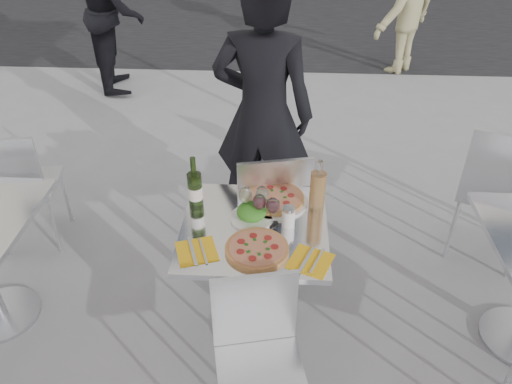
# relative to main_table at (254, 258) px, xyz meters

# --- Properties ---
(ground) EXTENTS (80.00, 80.00, 0.00)m
(ground) POSITION_rel_main_table_xyz_m (0.00, 0.00, -0.54)
(ground) COLOR slate
(street_asphalt) EXTENTS (24.00, 5.00, 0.00)m
(street_asphalt) POSITION_rel_main_table_xyz_m (0.00, 6.50, -0.54)
(street_asphalt) COLOR black
(street_asphalt) RESTS_ON ground
(main_table) EXTENTS (0.72, 0.72, 0.75)m
(main_table) POSITION_rel_main_table_xyz_m (0.00, 0.00, 0.00)
(main_table) COLOR #B7BABF
(main_table) RESTS_ON ground
(chair_far) EXTENTS (0.50, 0.51, 0.92)m
(chair_far) POSITION_rel_main_table_xyz_m (0.07, 0.45, 0.01)
(chair_far) COLOR silver
(chair_far) RESTS_ON ground
(chair_near) EXTENTS (0.45, 0.46, 0.83)m
(chair_near) POSITION_rel_main_table_xyz_m (0.05, -0.53, -0.05)
(chair_near) COLOR silver
(chair_near) RESTS_ON ground
(side_chair_lfar) EXTENTS (0.47, 0.48, 0.90)m
(side_chair_lfar) POSITION_rel_main_table_xyz_m (-1.55, 0.64, -0.01)
(side_chair_lfar) COLOR silver
(side_chair_lfar) RESTS_ON ground
(side_chair_rfar) EXTENTS (0.59, 0.60, 0.99)m
(side_chair_rfar) POSITION_rel_main_table_xyz_m (1.46, 0.68, 0.04)
(side_chair_rfar) COLOR silver
(side_chair_rfar) RESTS_ON ground
(woman_diner) EXTENTS (0.71, 0.52, 1.78)m
(woman_diner) POSITION_rel_main_table_xyz_m (-0.00, 0.95, 0.35)
(woman_diner) COLOR black
(woman_diner) RESTS_ON ground
(pedestrian_a) EXTENTS (0.83, 0.96, 1.70)m
(pedestrian_a) POSITION_rel_main_table_xyz_m (-1.73, 3.49, 0.31)
(pedestrian_a) COLOR black
(pedestrian_a) RESTS_ON ground
(pedestrian_b) EXTENTS (1.09, 1.12, 1.54)m
(pedestrian_b) POSITION_rel_main_table_xyz_m (1.52, 4.15, 0.23)
(pedestrian_b) COLOR #999162
(pedestrian_b) RESTS_ON ground
(pizza_near) EXTENTS (0.30, 0.30, 0.02)m
(pizza_near) POSITION_rel_main_table_xyz_m (0.02, -0.18, 0.22)
(pizza_near) COLOR tan
(pizza_near) RESTS_ON main_table
(pizza_far) EXTENTS (0.35, 0.35, 0.03)m
(pizza_far) POSITION_rel_main_table_xyz_m (0.10, 0.21, 0.23)
(pizza_far) COLOR white
(pizza_far) RESTS_ON main_table
(salad_plate) EXTENTS (0.22, 0.22, 0.09)m
(salad_plate) POSITION_rel_main_table_xyz_m (-0.02, 0.06, 0.25)
(salad_plate) COLOR white
(salad_plate) RESTS_ON main_table
(wine_bottle) EXTENTS (0.07, 0.08, 0.29)m
(wine_bottle) POSITION_rel_main_table_xyz_m (-0.31, 0.14, 0.32)
(wine_bottle) COLOR #36551F
(wine_bottle) RESTS_ON main_table
(carafe) EXTENTS (0.08, 0.08, 0.29)m
(carafe) POSITION_rel_main_table_xyz_m (0.31, 0.15, 0.33)
(carafe) COLOR tan
(carafe) RESTS_ON main_table
(sugar_shaker) EXTENTS (0.06, 0.06, 0.11)m
(sugar_shaker) POSITION_rel_main_table_xyz_m (0.17, 0.02, 0.26)
(sugar_shaker) COLOR white
(sugar_shaker) RESTS_ON main_table
(wineglass_white_a) EXTENTS (0.07, 0.07, 0.16)m
(wineglass_white_a) POSITION_rel_main_table_xyz_m (-0.05, 0.10, 0.32)
(wineglass_white_a) COLOR white
(wineglass_white_a) RESTS_ON main_table
(wineglass_white_b) EXTENTS (0.07, 0.07, 0.16)m
(wineglass_white_b) POSITION_rel_main_table_xyz_m (0.03, 0.11, 0.32)
(wineglass_white_b) COLOR white
(wineglass_white_b) RESTS_ON main_table
(wineglass_red_a) EXTENTS (0.07, 0.07, 0.16)m
(wineglass_red_a) POSITION_rel_main_table_xyz_m (0.02, 0.04, 0.32)
(wineglass_red_a) COLOR white
(wineglass_red_a) RESTS_ON main_table
(wineglass_red_b) EXTENTS (0.07, 0.07, 0.16)m
(wineglass_red_b) POSITION_rel_main_table_xyz_m (0.09, 0.02, 0.32)
(wineglass_red_b) COLOR white
(wineglass_red_b) RESTS_ON main_table
(napkin_left) EXTENTS (0.23, 0.23, 0.01)m
(napkin_left) POSITION_rel_main_table_xyz_m (-0.26, -0.20, 0.21)
(napkin_left) COLOR yellow
(napkin_left) RESTS_ON main_table
(napkin_right) EXTENTS (0.24, 0.24, 0.01)m
(napkin_right) POSITION_rel_main_table_xyz_m (0.27, -0.24, 0.21)
(napkin_right) COLOR yellow
(napkin_right) RESTS_ON main_table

